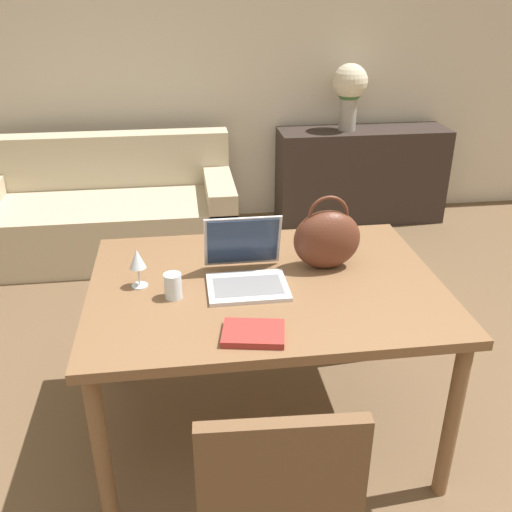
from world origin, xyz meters
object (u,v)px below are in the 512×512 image
laptop (245,265)px  wine_glass (137,261)px  handbag (327,239)px  flower_vase (350,88)px  couch (107,215)px  chair (275,509)px  drinking_glass (173,286)px

laptop → wine_glass: laptop is taller
handbag → flower_vase: (0.75, 2.31, 0.21)m
wine_glass → handbag: bearing=4.8°
couch → handbag: handbag is taller
flower_vase → couch: bearing=-170.2°
laptop → flower_vase: 2.63m
chair → drinking_glass: bearing=110.8°
drinking_glass → flower_vase: flower_vase is taller
flower_vase → handbag: bearing=-108.0°
couch → flower_vase: (1.91, 0.33, 0.82)m
chair → flower_vase: size_ratio=1.85×
chair → flower_vase: (1.13, 3.30, 0.58)m
wine_glass → flower_vase: (1.53, 2.37, 0.23)m
handbag → laptop: bearing=-169.2°
chair → flower_vase: 3.54m
chair → wine_glass: (-0.40, 0.93, 0.35)m
laptop → drinking_glass: (-0.29, -0.11, -0.02)m
laptop → wine_glass: (-0.42, 0.00, 0.05)m
couch → wine_glass: (0.38, -2.04, 0.60)m
laptop → wine_glass: 0.43m
handbag → flower_vase: bearing=72.0°
wine_glass → couch: bearing=100.5°
laptop → wine_glass: size_ratio=2.06×
chair → wine_glass: size_ratio=5.90×
chair → wine_glass: chair is taller
drinking_glass → wine_glass: bearing=141.0°
laptop → flower_vase: flower_vase is taller
handbag → drinking_glass: bearing=-164.9°
couch → handbag: (1.16, -1.98, 0.62)m
drinking_glass → flower_vase: 2.86m
drinking_glass → laptop: bearing=20.1°
drinking_glass → handbag: (0.64, 0.17, 0.08)m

